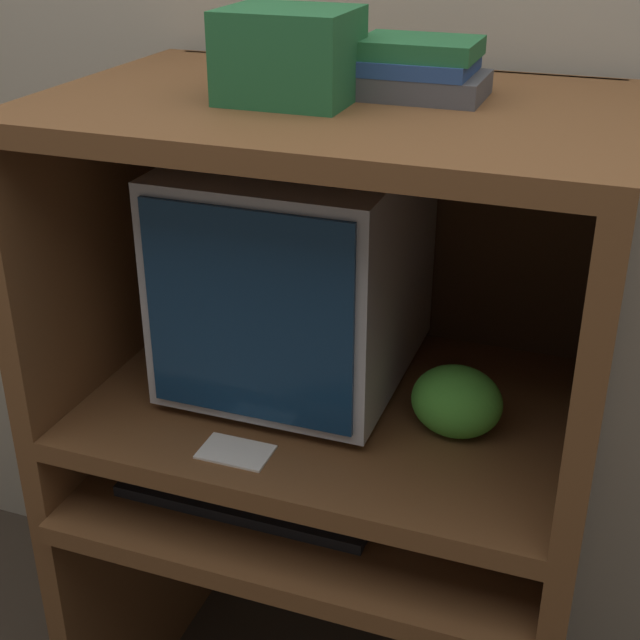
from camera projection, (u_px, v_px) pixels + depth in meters
name	position (u px, v px, depth m)	size (l,w,h in m)	color
wall_back	(400.00, 69.00, 1.65)	(6.00, 0.06, 2.60)	#B2A893
desk_base	(326.00, 580.00, 1.71)	(0.89, 0.63, 0.65)	brown
desk_monitor_shelf	(333.00, 413.00, 1.58)	(0.89, 0.61, 0.15)	brown
hutch_upper	(341.00, 201.00, 1.44)	(0.89, 0.61, 0.52)	brown
crt_monitor	(299.00, 268.00, 1.54)	(0.38, 0.44, 0.41)	#B2B2B7
keyboard	(251.00, 491.00, 1.55)	(0.45, 0.16, 0.03)	black
mouse	(417.00, 531.00, 1.45)	(0.07, 0.05, 0.03)	#B7B7B7
snack_bag	(457.00, 402.00, 1.43)	(0.15, 0.11, 0.12)	green
book_stack	(417.00, 69.00, 1.33)	(0.21, 0.15, 0.08)	#4C4C51
paper_card	(236.00, 452.00, 1.41)	(0.11, 0.07, 0.00)	white
storage_box	(289.00, 55.00, 1.29)	(0.19, 0.16, 0.13)	#236638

